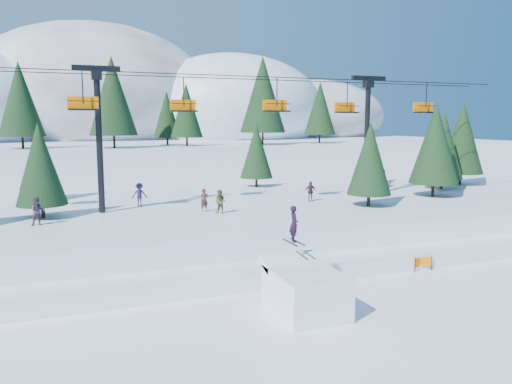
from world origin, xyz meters
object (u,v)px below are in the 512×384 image
object	(u,v)px
jump_kicker	(305,289)
chairlift	(242,117)
banner_near	(409,262)
banner_far	(426,259)

from	to	relation	value
jump_kicker	chairlift	size ratio (longest dim) A/B	0.11
banner_near	chairlift	bearing A→B (deg)	115.61
banner_far	jump_kicker	bearing A→B (deg)	-159.34
jump_kicker	chairlift	world-z (taller)	chairlift
banner_far	banner_near	bearing A→B (deg)	-173.93
banner_near	banner_far	bearing A→B (deg)	6.07
jump_kicker	banner_far	world-z (taller)	jump_kicker
banner_near	banner_far	world-z (taller)	same
chairlift	banner_far	world-z (taller)	chairlift
jump_kicker	banner_far	bearing A→B (deg)	20.66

